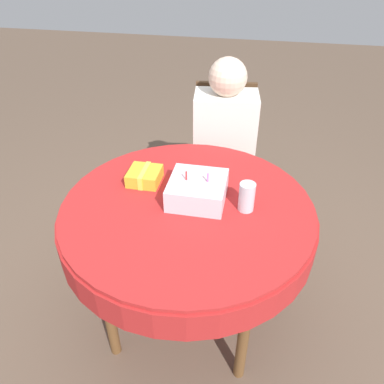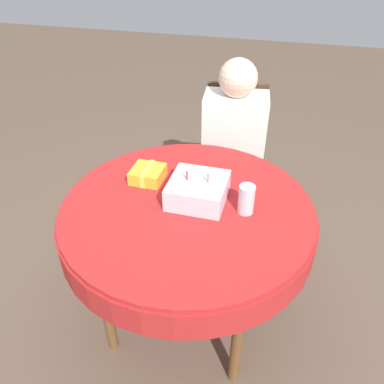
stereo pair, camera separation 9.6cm
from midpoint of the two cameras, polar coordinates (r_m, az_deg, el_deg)
The scene contains 7 objects.
ground_plane at distance 2.17m, azimuth 0.75°, elevation -17.50°, with size 12.00×12.00×0.00m, color brown.
dining_table at distance 1.69m, azimuth 0.91°, elevation -4.28°, with size 1.13×1.13×0.73m.
chair at distance 2.48m, azimuth 7.35°, elevation 5.62°, with size 0.47×0.47×0.94m.
person at distance 2.30m, azimuth 7.61°, elevation 8.62°, with size 0.40×0.36×1.15m.
birthday_cake at distance 1.64m, azimuth 2.61°, elevation 0.25°, with size 0.25×0.25×0.14m.
drinking_glass at distance 1.58m, azimuth 10.00°, elevation -1.13°, with size 0.07×0.07×0.13m.
gift_box at distance 1.79m, azimuth -5.23°, elevation 2.70°, with size 0.15×0.15×0.07m.
Camera 2 is at (0.36, -1.25, 1.74)m, focal length 35.00 mm.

